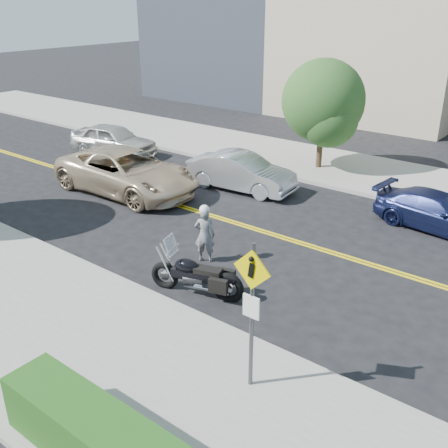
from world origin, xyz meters
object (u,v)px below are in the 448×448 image
pedestrian_sign (252,303)px  motorcycle (196,268)px  suv (127,172)px  parked_car_blue (438,212)px  motorcyclist (205,233)px  parked_car_white (113,140)px  parked_car_silver (241,172)px

pedestrian_sign → motorcycle: 3.97m
suv → parked_car_blue: suv is taller
motorcycle → suv: bearing=133.0°
motorcycle → parked_car_blue: bearing=49.2°
motorcyclist → parked_car_blue: (4.49, 6.36, -0.26)m
parked_car_blue → parked_car_white: bearing=97.7°
suv → parked_car_white: bearing=53.1°
motorcycle → pedestrian_sign: bearing=-50.6°
motorcyclist → motorcycle: motorcyclist is taller
pedestrian_sign → parked_car_blue: size_ratio=0.73×
suv → parked_car_silver: 4.40m
pedestrian_sign → suv: pedestrian_sign is taller
motorcyclist → suv: motorcyclist is taller
motorcyclist → parked_car_white: bearing=-57.2°
parked_car_white → parked_car_blue: parked_car_white is taller
suv → parked_car_blue: 11.18m
motorcyclist → parked_car_silver: motorcyclist is taller
motorcycle → parked_car_blue: size_ratio=0.60×
pedestrian_sign → parked_car_blue: (0.34, 9.97, -1.37)m
motorcyclist → parked_car_blue: motorcyclist is taller
motorcyclist → motorcycle: (1.00, -1.52, -0.11)m
parked_car_blue → motorcyclist: bearing=150.0°
parked_car_white → motorcyclist: bearing=-129.0°
parked_car_blue → parked_car_silver: bearing=102.0°
motorcyclist → parked_car_blue: 7.79m
motorcyclist → suv: 6.53m
parked_car_silver → suv: bearing=126.7°
pedestrian_sign → parked_car_silver: bearing=127.2°
pedestrian_sign → parked_car_blue: pedestrian_sign is taller
suv → parked_car_white: 5.44m
pedestrian_sign → motorcyclist: bearing=138.9°
motorcycle → parked_car_white: bearing=130.8°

